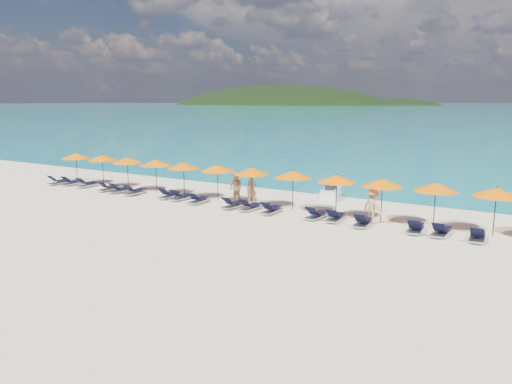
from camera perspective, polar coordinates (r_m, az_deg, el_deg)
The scene contains 37 objects.
ground at distance 24.72m, azimuth -3.68°, elevation -3.81°, with size 1400.00×1400.00×0.00m, color beige.
headland_main at distance 643.06m, azimuth 2.56°, elevation 6.54°, with size 374.00×242.00×126.50m.
headland_small at distance 603.62m, azimuth 16.10°, elevation 6.18°, with size 162.00×126.00×85.50m.
jetski at distance 31.68m, azimuth 8.56°, elevation -0.03°, with size 1.56×2.73×0.92m.
beachgoer_a at distance 29.75m, azimuth -0.49°, elevation 0.29°, with size 0.61×0.40×1.66m, color tan.
beachgoer_b at distance 29.81m, azimuth -2.31°, elevation 0.49°, with size 0.90×0.52×1.85m, color tan.
beachgoer_c at distance 25.51m, azimuth 13.19°, elevation -1.60°, with size 1.13×0.52×1.75m, color tan.
umbrella_0 at distance 39.28m, azimuth -19.89°, elevation 3.90°, with size 2.10×2.10×2.28m.
umbrella_1 at distance 37.42m, azimuth -17.16°, elevation 3.76°, with size 2.10×2.10×2.28m.
umbrella_2 at distance 35.36m, azimuth -14.50°, elevation 3.53°, with size 2.10×2.10×2.28m.
umbrella_3 at distance 33.61m, azimuth -11.40°, elevation 3.31°, with size 2.10×2.10×2.28m.
umbrella_4 at distance 31.90m, azimuth -8.27°, elevation 3.03°, with size 2.10×2.10×2.28m.
umbrella_5 at distance 30.41m, azimuth -4.41°, elevation 2.75°, with size 2.10×2.10×2.28m.
umbrella_6 at distance 28.99m, azimuth -0.48°, elevation 2.40°, with size 2.10×2.10×2.28m.
umbrella_7 at distance 27.82m, azimuth 4.26°, elevation 2.03°, with size 2.10×2.10×2.28m.
umbrella_8 at distance 26.55m, azimuth 9.22°, elevation 1.51°, with size 2.10×2.10×2.28m.
umbrella_9 at distance 25.73m, azimuth 14.26°, elevation 1.04°, with size 2.10×2.10×2.28m.
umbrella_10 at distance 25.17m, azimuth 19.87°, elevation 0.53°, with size 2.10×2.10×2.28m.
umbrella_11 at distance 24.83m, azimuth 25.79°, elevation -0.02°, with size 2.10×2.10×2.28m.
lounger_0 at distance 39.12m, azimuth -21.62°, elevation 1.13°, with size 0.63×1.70×0.66m.
lounger_1 at distance 38.44m, azimuth -20.32°, elevation 1.06°, with size 0.79×1.75×0.66m.
lounger_2 at distance 37.29m, azimuth -18.74°, elevation 0.88°, with size 0.69×1.72×0.66m.
lounger_3 at distance 35.26m, azimuth -16.49°, elevation 0.48°, with size 0.67×1.72×0.66m.
lounger_4 at distance 34.35m, azimuth -15.28°, elevation 0.29°, with size 0.73×1.74×0.66m.
lounger_5 at distance 33.37m, azimuth -13.68°, elevation 0.07°, with size 0.72×1.73×0.66m.
lounger_6 at distance 31.79m, azimuth -9.95°, elevation -0.30°, with size 0.78×1.75×0.66m.
lounger_7 at distance 31.05m, azimuth -8.53°, elevation -0.51°, with size 0.63×1.70×0.66m.
lounger_8 at distance 29.95m, azimuth -6.62°, elevation -0.87°, with size 0.75×1.74×0.66m.
lounger_9 at distance 28.46m, azimuth -2.63°, elevation -1.41°, with size 0.74×1.74×0.66m.
lounger_10 at distance 27.86m, azimuth -0.65°, elevation -1.66°, with size 0.74×1.74×0.66m.
lounger_11 at distance 27.14m, azimuth 1.76°, elevation -1.99°, with size 0.68×1.72×0.66m.
lounger_12 at distance 26.10m, azimuth 6.94°, elevation -2.57°, with size 0.74×1.74×0.66m.
lounger_13 at distance 25.74m, azimuth 9.06°, elevation -2.81°, with size 0.74×1.74×0.66m.
lounger_14 at distance 24.94m, azimuth 12.12°, elevation -3.34°, with size 0.73×1.74×0.66m.
lounger_15 at distance 24.42m, azimuth 17.78°, elevation -3.91°, with size 0.77×1.75×0.66m.
lounger_16 at distance 24.22m, azimuth 20.41°, elevation -4.19°, with size 0.68×1.72×0.66m.
lounger_17 at distance 23.96m, azimuth 23.97°, elevation -4.60°, with size 0.75×1.74×0.66m.
Camera 1 is at (13.96, -19.47, 6.10)m, focal length 35.00 mm.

